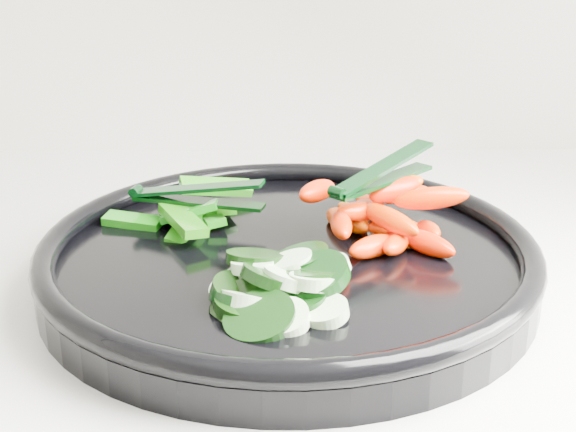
{
  "coord_description": "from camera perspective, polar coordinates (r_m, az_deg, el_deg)",
  "views": [
    {
      "loc": [
        -0.01,
        1.09,
        1.2
      ],
      "look_at": [
        -0.0,
        1.64,
        0.99
      ],
      "focal_mm": 50.0,
      "sensor_mm": 36.0,
      "label": 1
    }
  ],
  "objects": [
    {
      "name": "veggie_tray",
      "position": [
        0.61,
        -0.0,
        -3.06
      ],
      "size": [
        0.5,
        0.5,
        0.04
      ],
      "color": "black",
      "rests_on": "counter"
    },
    {
      "name": "tong_carrot",
      "position": [
        0.63,
        6.6,
        2.91
      ],
      "size": [
        0.09,
        0.09,
        0.02
      ],
      "color": "black",
      "rests_on": "carrot_pile"
    },
    {
      "name": "cucumber_pile",
      "position": [
        0.53,
        -1.15,
        -5.06
      ],
      "size": [
        0.11,
        0.13,
        0.04
      ],
      "color": "black",
      "rests_on": "veggie_tray"
    },
    {
      "name": "pepper_pile",
      "position": [
        0.66,
        -7.01,
        0.18
      ],
      "size": [
        0.12,
        0.13,
        0.03
      ],
      "color": "#17730B",
      "rests_on": "veggie_tray"
    },
    {
      "name": "carrot_pile",
      "position": [
        0.63,
        6.73,
        0.11
      ],
      "size": [
        0.14,
        0.14,
        0.05
      ],
      "color": "#F11800",
      "rests_on": "veggie_tray"
    },
    {
      "name": "tong_pepper",
      "position": [
        0.65,
        -6.71,
        1.51
      ],
      "size": [
        0.11,
        0.04,
        0.02
      ],
      "color": "black",
      "rests_on": "pepper_pile"
    }
  ]
}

